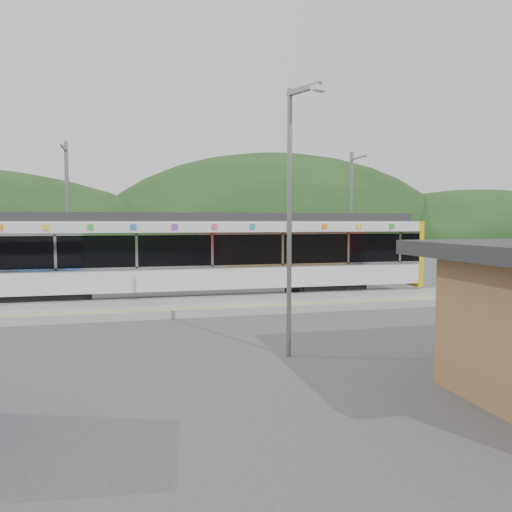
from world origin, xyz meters
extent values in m
plane|color=#4C4C4F|center=(0.00, 0.00, 0.00)|extent=(120.00, 120.00, 0.00)
ellipsoid|color=#1E3D19|center=(16.00, 54.00, 0.00)|extent=(52.00, 39.00, 26.00)
ellipsoid|color=#1E3D19|center=(45.00, 48.00, 0.00)|extent=(44.00, 33.00, 16.00)
cube|color=#9E9E99|center=(0.00, 3.30, 0.15)|extent=(26.00, 3.20, 0.30)
cube|color=yellow|center=(0.00, 2.00, 0.30)|extent=(26.00, 0.10, 0.01)
cube|color=black|center=(-7.49, 6.00, 0.30)|extent=(3.20, 2.20, 0.56)
cube|color=black|center=(4.51, 6.00, 0.30)|extent=(3.20, 2.20, 0.56)
cube|color=silver|center=(-1.49, 6.00, 1.04)|extent=(20.00, 2.90, 0.92)
cube|color=black|center=(-1.49, 6.00, 2.23)|extent=(20.00, 2.96, 1.45)
cube|color=silver|center=(-1.49, 4.50, 1.55)|extent=(20.00, 0.05, 0.10)
cube|color=silver|center=(-1.49, 4.50, 2.90)|extent=(20.00, 0.05, 0.10)
cube|color=silver|center=(-1.49, 6.00, 3.17)|extent=(20.00, 2.90, 0.45)
cube|color=#2D2D30|center=(-1.49, 6.00, 3.58)|extent=(19.40, 2.50, 0.36)
cube|color=#DBB20B|center=(8.63, 6.00, 1.90)|extent=(0.24, 2.92, 3.00)
cube|color=silver|center=(-6.99, 4.50, 2.23)|extent=(0.10, 0.05, 1.35)
cube|color=silver|center=(-3.99, 4.50, 2.23)|extent=(0.10, 0.05, 1.35)
cube|color=silver|center=(-0.99, 4.50, 2.23)|extent=(0.10, 0.05, 1.35)
cube|color=silver|center=(2.01, 4.50, 2.23)|extent=(0.10, 0.05, 1.35)
cube|color=silver|center=(5.01, 4.50, 2.23)|extent=(0.10, 0.05, 1.35)
cube|color=silver|center=(7.51, 4.50, 2.23)|extent=(0.10, 0.05, 1.35)
cube|color=orange|center=(-8.89, 4.51, 3.18)|extent=(0.22, 0.04, 0.22)
cube|color=yellow|center=(-7.29, 4.51, 3.18)|extent=(0.22, 0.04, 0.22)
cube|color=green|center=(-5.69, 4.51, 3.18)|extent=(0.22, 0.04, 0.22)
cube|color=blue|center=(-4.09, 4.51, 3.18)|extent=(0.22, 0.04, 0.22)
cube|color=purple|center=(-2.49, 4.51, 3.18)|extent=(0.22, 0.04, 0.22)
cube|color=#E54C8C|center=(-0.89, 4.51, 3.18)|extent=(0.22, 0.04, 0.22)
cube|color=#19A5A5|center=(0.71, 4.51, 3.18)|extent=(0.22, 0.04, 0.22)
cube|color=red|center=(2.31, 4.51, 3.18)|extent=(0.22, 0.04, 0.22)
cube|color=orange|center=(3.91, 4.51, 3.18)|extent=(0.22, 0.04, 0.22)
cube|color=yellow|center=(5.51, 4.51, 3.18)|extent=(0.22, 0.04, 0.22)
cube|color=green|center=(7.11, 4.51, 3.18)|extent=(0.22, 0.04, 0.22)
cylinder|color=slate|center=(-7.00, 8.60, 3.50)|extent=(0.18, 0.18, 7.00)
cube|color=slate|center=(-7.00, 7.80, 6.60)|extent=(0.08, 1.80, 0.08)
cylinder|color=slate|center=(7.00, 8.60, 3.50)|extent=(0.18, 0.18, 7.00)
cube|color=slate|center=(7.00, 7.80, 6.60)|extent=(0.08, 1.80, 0.08)
cylinder|color=slate|center=(-0.35, -3.80, 3.31)|extent=(0.12, 0.12, 6.63)
cube|color=slate|center=(-0.35, -4.29, 6.52)|extent=(0.55, 1.06, 0.12)
cube|color=silver|center=(-0.35, -4.79, 6.43)|extent=(0.39, 0.31, 0.12)
camera|label=1|loc=(-4.14, -15.62, 3.40)|focal=35.00mm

